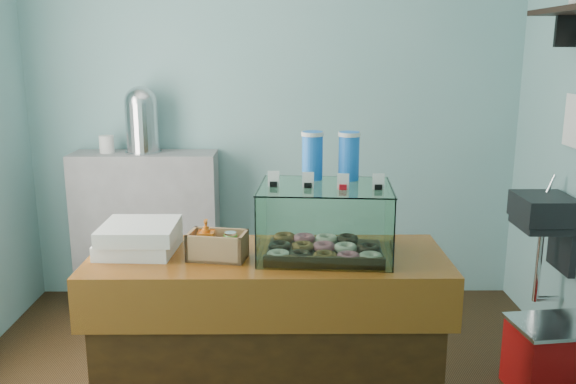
{
  "coord_description": "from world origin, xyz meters",
  "views": [
    {
      "loc": [
        0.07,
        -2.85,
        1.8
      ],
      "look_at": [
        0.09,
        -0.15,
        1.17
      ],
      "focal_mm": 38.0,
      "sensor_mm": 36.0,
      "label": 1
    }
  ],
  "objects_px": {
    "counter": "(269,345)",
    "red_cooler": "(554,357)",
    "coffee_urn": "(142,118)",
    "display_case": "(325,216)"
  },
  "relations": [
    {
      "from": "counter",
      "to": "red_cooler",
      "type": "relative_size",
      "value": 3.28
    },
    {
      "from": "coffee_urn",
      "to": "red_cooler",
      "type": "bearing_deg",
      "value": -26.98
    },
    {
      "from": "counter",
      "to": "red_cooler",
      "type": "xyz_separation_m",
      "value": [
        1.51,
        0.35,
        -0.26
      ]
    },
    {
      "from": "counter",
      "to": "red_cooler",
      "type": "distance_m",
      "value": 1.57
    },
    {
      "from": "counter",
      "to": "display_case",
      "type": "height_order",
      "value": "display_case"
    },
    {
      "from": "display_case",
      "to": "counter",
      "type": "bearing_deg",
      "value": -168.59
    },
    {
      "from": "red_cooler",
      "to": "display_case",
      "type": "bearing_deg",
      "value": -172.86
    },
    {
      "from": "counter",
      "to": "display_case",
      "type": "relative_size",
      "value": 2.61
    },
    {
      "from": "display_case",
      "to": "red_cooler",
      "type": "bearing_deg",
      "value": 18.79
    },
    {
      "from": "display_case",
      "to": "red_cooler",
      "type": "relative_size",
      "value": 1.26
    }
  ]
}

